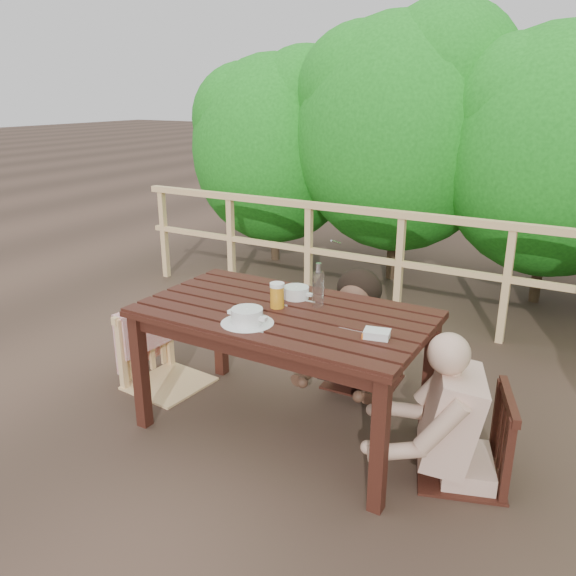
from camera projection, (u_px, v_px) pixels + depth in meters
The scene contains 15 objects.
ground at pixel (284, 427), 3.56m from camera, with size 60.00×60.00×0.00m, color #4D382B.
table at pixel (284, 372), 3.44m from camera, with size 1.66×0.93×0.77m, color black.
chair_left at pixel (165, 318), 3.92m from camera, with size 0.51×0.51×1.02m, color #E0B477.
chair_far at pixel (366, 320), 3.96m from camera, with size 0.48×0.48×0.96m, color black.
chair_right at pixel (468, 397), 2.98m from camera, with size 0.47×0.47×0.94m, color black.
woman at pixel (368, 293), 3.91m from camera, with size 0.54×0.67×1.35m, color black, non-canonical shape.
diner_right at pixel (478, 363), 2.90m from camera, with size 0.54×0.67×1.35m, color #D0A38E, non-canonical shape.
railing at pixel (399, 268), 5.04m from camera, with size 5.60×0.10×1.01m, color #E0B477.
hedge_row at pixel (493, 100), 5.38m from camera, with size 6.60×1.60×3.80m, color #197118, non-canonical shape.
soup_near at pixel (247, 317), 3.11m from camera, with size 0.29×0.29×0.10m, color white.
soup_far at pixel (296, 294), 3.49m from camera, with size 0.26×0.26×0.09m, color white.
bread_roll at pixel (252, 317), 3.14m from camera, with size 0.14×0.10×0.08m, color #AB7B3C.
beer_glass at pixel (277, 297), 3.32m from camera, with size 0.08×0.08×0.16m, color gold.
bottle at pixel (318, 286), 3.31m from camera, with size 0.07×0.07×0.28m, color white.
butter_tub at pixel (377, 335), 2.93m from camera, with size 0.13×0.09×0.06m, color white.
Camera 1 is at (1.57, -2.66, 1.97)m, focal length 35.88 mm.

